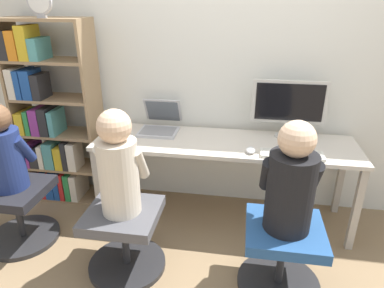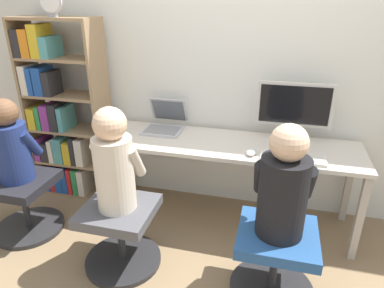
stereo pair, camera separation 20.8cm
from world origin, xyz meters
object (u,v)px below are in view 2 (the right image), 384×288
office_chair_left (275,259)px  person_near_shelf (11,144)px  office_chair_side (24,202)px  laptop (165,124)px  desk_clock (50,2)px  desktop_monitor (294,109)px  keyboard (293,159)px  bookshelf (60,120)px  office_chair_right (121,232)px  person_at_monitor (284,187)px  person_at_laptop (114,163)px

office_chair_left → person_near_shelf: 2.01m
office_chair_side → person_near_shelf: person_near_shelf is taller
laptop → desk_clock: 1.27m
laptop → person_near_shelf: size_ratio=0.59×
desktop_monitor → keyboard: (0.02, -0.36, -0.25)m
desktop_monitor → bookshelf: (-2.00, -0.08, -0.24)m
office_chair_right → person_at_monitor: size_ratio=0.78×
office_chair_right → bookshelf: bookshelf is taller
office_chair_left → desktop_monitor: bearing=86.9°
person_at_laptop → bookshelf: size_ratio=0.43×
desktop_monitor → office_chair_left: bearing=-93.1°
bookshelf → office_chair_left: bearing=-22.0°
laptop → keyboard: size_ratio=0.85×
office_chair_left → laptop: bearing=139.1°
desktop_monitor → person_near_shelf: 2.12m
keyboard → office_chair_right: size_ratio=0.83×
desktop_monitor → person_near_shelf: desktop_monitor is taller
desktop_monitor → office_chair_right: bearing=-141.3°
person_at_monitor → person_at_laptop: 1.04m
desktop_monitor → desk_clock: 2.02m
desktop_monitor → laptop: size_ratio=1.52×
bookshelf → office_chair_side: 0.78m
keyboard → office_chair_side: (-2.00, -0.35, -0.46)m
person_at_monitor → bookshelf: bookshelf is taller
person_at_laptop → bookshelf: bookshelf is taller
laptop → bookshelf: (-0.97, -0.06, -0.03)m
person_at_monitor → person_near_shelf: bearing=175.3°
desktop_monitor → office_chair_side: (-1.98, -0.71, -0.70)m
keyboard → office_chair_left: (-0.06, -0.51, -0.46)m
desktop_monitor → laptop: bearing=-178.9°
desktop_monitor → desk_clock: (-1.87, -0.15, 0.75)m
keyboard → person_at_monitor: bearing=-97.0°
person_at_laptop → office_chair_right: bearing=-90.0°
keyboard → office_chair_side: 2.08m
office_chair_side → keyboard: bearing=10.0°
desktop_monitor → office_chair_side: size_ratio=1.07×
keyboard → person_near_shelf: person_near_shelf is taller
office_chair_side → desk_clock: bearing=78.2°
laptop → person_near_shelf: 1.17m
laptop → person_at_laptop: 0.85m
office_chair_right → bookshelf: 1.29m
office_chair_right → person_at_monitor: person_at_monitor is taller
bookshelf → person_at_monitor: bearing=-21.9°
desk_clock → office_chair_side: size_ratio=0.40×
bookshelf → desk_clock: bearing=-27.9°
desktop_monitor → laptop: (-1.03, -0.02, -0.21)m
laptop → bookshelf: 0.97m
laptop → person_at_laptop: person_at_laptop is taller
person_at_laptop → person_near_shelf: (-0.90, 0.15, -0.03)m
laptop → office_chair_side: size_ratio=0.70×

